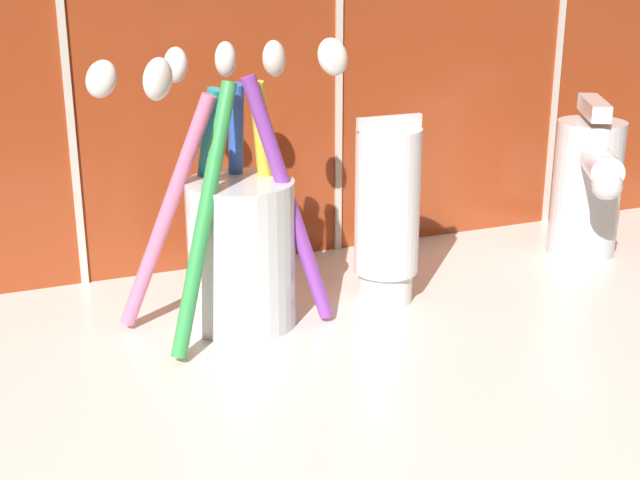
% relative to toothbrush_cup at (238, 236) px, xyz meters
% --- Properties ---
extents(sink_counter, '(0.77, 0.37, 0.02)m').
position_rel_toothbrush_cup_xyz_m(sink_counter, '(0.09, -0.07, -0.07)').
color(sink_counter, silver).
rests_on(sink_counter, ground).
extents(toothbrush_cup, '(0.15, 0.11, 0.18)m').
position_rel_toothbrush_cup_xyz_m(toothbrush_cup, '(0.00, 0.00, 0.00)').
color(toothbrush_cup, silver).
rests_on(toothbrush_cup, sink_counter).
extents(toothpaste_tube, '(0.04, 0.04, 0.12)m').
position_rel_toothbrush_cup_xyz_m(toothpaste_tube, '(0.10, -0.00, 0.00)').
color(toothpaste_tube, white).
rests_on(toothpaste_tube, sink_counter).
extents(sink_faucet, '(0.07, 0.10, 0.12)m').
position_rel_toothbrush_cup_xyz_m(sink_faucet, '(0.28, 0.02, -0.00)').
color(sink_faucet, silver).
rests_on(sink_faucet, sink_counter).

